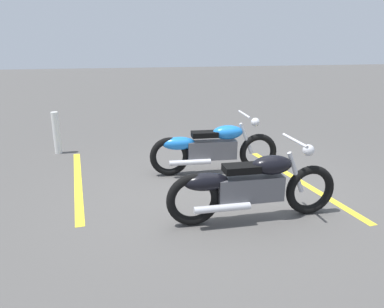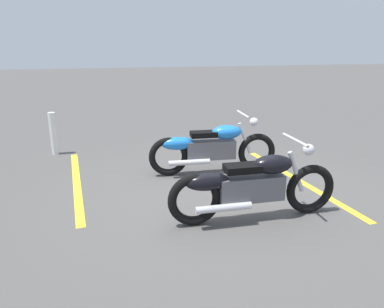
{
  "view_description": "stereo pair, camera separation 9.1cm",
  "coord_description": "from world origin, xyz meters",
  "views": [
    {
      "loc": [
        1.6,
        4.78,
        2.16
      ],
      "look_at": [
        0.51,
        0.0,
        0.65
      ],
      "focal_mm": 33.52,
      "sensor_mm": 36.0,
      "label": 1
    },
    {
      "loc": [
        1.68,
        4.75,
        2.16
      ],
      "look_at": [
        0.51,
        0.0,
        0.65
      ],
      "focal_mm": 33.52,
      "sensor_mm": 36.0,
      "label": 2
    }
  ],
  "objects": [
    {
      "name": "ground_plane",
      "position": [
        0.0,
        0.0,
        0.0
      ],
      "size": [
        60.0,
        60.0,
        0.0
      ],
      "primitive_type": "plane",
      "color": "#514F4C"
    },
    {
      "name": "parking_stripe_mid",
      "position": [
        2.2,
        -0.98,
        0.0
      ],
      "size": [
        0.4,
        3.2,
        0.01
      ],
      "primitive_type": "cube",
      "rotation": [
        0.0,
        0.0,
        1.66
      ],
      "color": "yellow",
      "rests_on": "ground"
    },
    {
      "name": "bollard_post",
      "position": [
        2.71,
        -2.72,
        0.43
      ],
      "size": [
        0.14,
        0.14,
        0.86
      ],
      "primitive_type": "cylinder",
      "color": "white",
      "rests_on": "ground"
    },
    {
      "name": "motorcycle_bright_foreground",
      "position": [
        -0.04,
        -0.88,
        0.46
      ],
      "size": [
        2.23,
        0.62,
        1.04
      ],
      "rotation": [
        0.0,
        0.0,
        3.07
      ],
      "color": "black",
      "rests_on": "ground"
    },
    {
      "name": "parking_stripe_near",
      "position": [
        -1.36,
        -0.2,
        0.0
      ],
      "size": [
        0.4,
        3.2,
        0.01
      ],
      "primitive_type": "cube",
      "rotation": [
        0.0,
        0.0,
        1.66
      ],
      "color": "yellow",
      "rests_on": "ground"
    },
    {
      "name": "motorcycle_dark_foreground",
      "position": [
        -0.03,
        0.88,
        0.46
      ],
      "size": [
        2.23,
        0.62,
        1.04
      ],
      "rotation": [
        0.0,
        0.0,
        3.12
      ],
      "color": "black",
      "rests_on": "ground"
    }
  ]
}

